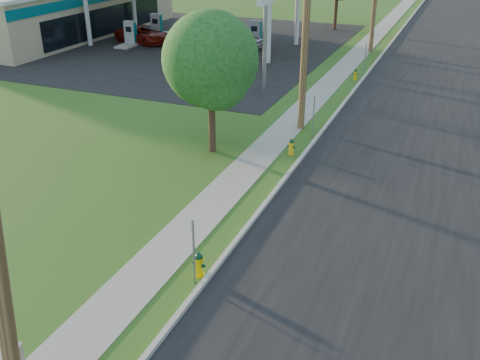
% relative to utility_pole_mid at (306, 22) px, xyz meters
% --- Properties ---
extents(road, '(8.00, 120.00, 0.02)m').
position_rel_utility_pole_mid_xyz_m(road, '(5.10, -7.00, -4.94)').
color(road, black).
rests_on(road, ground).
extents(curb, '(0.15, 120.00, 0.15)m').
position_rel_utility_pole_mid_xyz_m(curb, '(1.10, -7.00, -4.88)').
color(curb, '#AAA79B').
rests_on(curb, ground).
extents(sidewalk, '(1.50, 120.00, 0.03)m').
position_rel_utility_pole_mid_xyz_m(sidewalk, '(-0.65, -7.00, -4.94)').
color(sidewalk, gray).
rests_on(sidewalk, ground).
extents(forecourt, '(26.00, 28.00, 0.02)m').
position_rel_utility_pole_mid_xyz_m(forecourt, '(-15.40, 15.00, -4.94)').
color(forecourt, black).
rests_on(forecourt, ground).
extents(utility_pole_mid, '(1.40, 0.32, 9.80)m').
position_rel_utility_pole_mid_xyz_m(utility_pole_mid, '(0.00, 0.00, 0.00)').
color(utility_pole_mid, brown).
rests_on(utility_pole_mid, ground).
extents(sign_post_near, '(0.05, 0.04, 2.00)m').
position_rel_utility_pole_mid_xyz_m(sign_post_near, '(0.85, -12.80, -3.95)').
color(sign_post_near, gray).
rests_on(sign_post_near, ground).
extents(sign_post_mid, '(0.05, 0.04, 2.00)m').
position_rel_utility_pole_mid_xyz_m(sign_post_mid, '(0.85, -1.00, -3.95)').
color(sign_post_mid, gray).
rests_on(sign_post_mid, ground).
extents(sign_post_far, '(0.05, 0.04, 2.00)m').
position_rel_utility_pole_mid_xyz_m(sign_post_far, '(0.85, 11.20, -3.95)').
color(sign_post_far, gray).
rests_on(sign_post_far, ground).
extents(fuel_pump_nw, '(1.20, 3.20, 1.90)m').
position_rel_utility_pole_mid_xyz_m(fuel_pump_nw, '(-17.90, 13.00, -4.23)').
color(fuel_pump_nw, '#AAA79B').
rests_on(fuel_pump_nw, ground).
extents(fuel_pump_ne, '(1.20, 3.20, 1.90)m').
position_rel_utility_pole_mid_xyz_m(fuel_pump_ne, '(-8.90, 13.00, -4.23)').
color(fuel_pump_ne, '#AAA79B').
rests_on(fuel_pump_ne, ground).
extents(fuel_pump_sw, '(1.20, 3.20, 1.90)m').
position_rel_utility_pole_mid_xyz_m(fuel_pump_sw, '(-17.90, 17.00, -4.23)').
color(fuel_pump_sw, '#AAA79B').
rests_on(fuel_pump_sw, ground).
extents(fuel_pump_se, '(1.20, 3.20, 1.90)m').
position_rel_utility_pole_mid_xyz_m(fuel_pump_se, '(-8.90, 17.00, -4.23)').
color(fuel_pump_se, '#AAA79B').
rests_on(fuel_pump_se, ground).
extents(convenience_store, '(10.40, 22.40, 4.25)m').
position_rel_utility_pole_mid_xyz_m(convenience_store, '(-26.38, 15.00, -2.82)').
color(convenience_store, tan).
rests_on(convenience_store, ground).
extents(tree_verge, '(3.90, 3.90, 5.91)m').
position_rel_utility_pole_mid_xyz_m(tree_verge, '(-2.61, -4.21, -1.15)').
color(tree_verge, '#382519').
rests_on(tree_verge, ground).
extents(hydrant_near, '(0.40, 0.36, 0.77)m').
position_rel_utility_pole_mid_xyz_m(hydrant_near, '(0.80, -12.44, -4.58)').
color(hydrant_near, '#F1D100').
rests_on(hydrant_near, ground).
extents(hydrant_mid, '(0.37, 0.33, 0.71)m').
position_rel_utility_pole_mid_xyz_m(hydrant_mid, '(0.54, -3.21, -4.60)').
color(hydrant_mid, yellow).
rests_on(hydrant_mid, ground).
extents(hydrant_far, '(0.36, 0.32, 0.69)m').
position_rel_utility_pole_mid_xyz_m(hydrant_far, '(0.63, 9.64, -4.61)').
color(hydrant_far, yellow).
rests_on(hydrant_far, ground).
extents(car_red, '(5.36, 3.51, 1.37)m').
position_rel_utility_pole_mid_xyz_m(car_red, '(-17.49, 14.16, -4.27)').
color(car_red, '#6A1009').
rests_on(car_red, ground).
extents(car_silver, '(4.24, 1.94, 1.41)m').
position_rel_utility_pole_mid_xyz_m(car_silver, '(-9.82, 15.53, -4.25)').
color(car_silver, '#BBBEC3').
rests_on(car_silver, ground).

